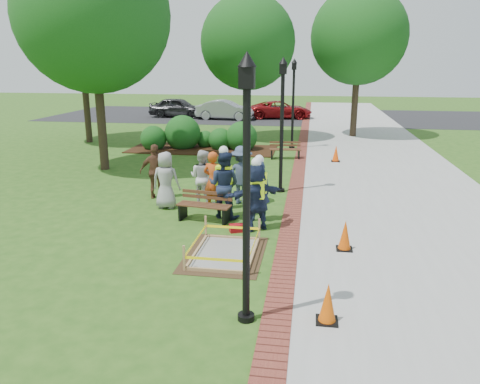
% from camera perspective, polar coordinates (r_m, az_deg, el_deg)
% --- Properties ---
extents(ground, '(100.00, 100.00, 0.00)m').
position_cam_1_polar(ground, '(10.86, -3.60, -6.67)').
color(ground, '#285116').
rests_on(ground, ground).
extents(sidewalk, '(6.00, 60.00, 0.02)m').
position_cam_1_polar(sidewalk, '(20.42, 16.51, 3.38)').
color(sidewalk, '#9E9E99').
rests_on(sidewalk, ground).
extents(brick_edging, '(0.50, 60.00, 0.03)m').
position_cam_1_polar(brick_edging, '(20.23, 7.34, 3.80)').
color(brick_edging, maroon).
rests_on(brick_edging, ground).
extents(mulch_bed, '(7.00, 3.00, 0.05)m').
position_cam_1_polar(mulch_bed, '(22.79, -4.57, 5.22)').
color(mulch_bed, '#381E0F').
rests_on(mulch_bed, ground).
extents(parking_lot, '(36.00, 12.00, 0.01)m').
position_cam_1_polar(parking_lot, '(37.10, 5.40, 9.20)').
color(parking_lot, black).
rests_on(parking_lot, ground).
extents(wet_concrete_pad, '(1.72, 2.31, 0.55)m').
position_cam_1_polar(wet_concrete_pad, '(10.33, -1.89, -6.44)').
color(wet_concrete_pad, '#47331E').
rests_on(wet_concrete_pad, ground).
extents(bench_near, '(1.49, 0.70, 0.77)m').
position_cam_1_polar(bench_near, '(12.50, -4.38, -2.45)').
color(bench_near, '#52331C').
rests_on(bench_near, ground).
extents(bench_far, '(1.40, 0.61, 0.74)m').
position_cam_1_polar(bench_far, '(20.60, 5.52, 4.70)').
color(bench_far, brown).
rests_on(bench_far, ground).
extents(cone_front, '(0.36, 0.36, 0.71)m').
position_cam_1_polar(cone_front, '(7.89, 10.64, -13.25)').
color(cone_front, black).
rests_on(cone_front, ground).
extents(cone_back, '(0.36, 0.36, 0.71)m').
position_cam_1_polar(cone_back, '(10.79, 12.67, -5.25)').
color(cone_back, black).
rests_on(cone_back, ground).
extents(cone_far, '(0.36, 0.36, 0.70)m').
position_cam_1_polar(cone_far, '(20.25, 11.60, 4.56)').
color(cone_far, black).
rests_on(cone_far, ground).
extents(toolbox, '(0.44, 0.34, 0.19)m').
position_cam_1_polar(toolbox, '(11.73, -0.32, -4.42)').
color(toolbox, maroon).
rests_on(toolbox, ground).
extents(lamp_near, '(0.28, 0.28, 4.26)m').
position_cam_1_polar(lamp_near, '(7.06, 0.81, 2.24)').
color(lamp_near, black).
rests_on(lamp_near, ground).
extents(lamp_mid, '(0.28, 0.28, 4.26)m').
position_cam_1_polar(lamp_mid, '(14.93, 5.15, 9.28)').
color(lamp_mid, black).
rests_on(lamp_mid, ground).
extents(lamp_far, '(0.28, 0.28, 4.26)m').
position_cam_1_polar(lamp_far, '(22.88, 6.51, 11.43)').
color(lamp_far, black).
rests_on(lamp_far, ground).
extents(tree_left, '(5.63, 5.63, 8.55)m').
position_cam_1_polar(tree_left, '(18.95, -17.49, 19.84)').
color(tree_left, '#3D2D1E').
rests_on(tree_left, ground).
extents(tree_back, '(4.93, 4.93, 7.55)m').
position_cam_1_polar(tree_back, '(25.58, 0.97, 17.78)').
color(tree_back, '#3D2D1E').
rests_on(tree_back, ground).
extents(tree_right, '(5.19, 5.19, 8.03)m').
position_cam_1_polar(tree_right, '(27.35, 14.32, 17.90)').
color(tree_right, '#3D2D1E').
rests_on(tree_right, ground).
extents(tree_far, '(5.75, 5.75, 8.68)m').
position_cam_1_polar(tree_far, '(25.88, -18.96, 18.56)').
color(tree_far, '#3D2D1E').
rests_on(tree_far, ground).
extents(shrub_a, '(1.24, 1.24, 1.24)m').
position_cam_1_polar(shrub_a, '(23.16, -10.45, 5.13)').
color(shrub_a, '#164E17').
rests_on(shrub_a, ground).
extents(shrub_b, '(1.74, 1.74, 1.74)m').
position_cam_1_polar(shrub_b, '(23.27, -6.94, 5.33)').
color(shrub_b, '#164E17').
rests_on(shrub_b, ground).
extents(shrub_c, '(1.13, 1.13, 1.13)m').
position_cam_1_polar(shrub_c, '(22.75, -2.40, 5.19)').
color(shrub_c, '#164E17').
rests_on(shrub_c, ground).
extents(shrub_d, '(1.49, 1.49, 1.49)m').
position_cam_1_polar(shrub_d, '(22.61, 0.20, 5.14)').
color(shrub_d, '#164E17').
rests_on(shrub_d, ground).
extents(shrub_e, '(0.88, 0.88, 0.88)m').
position_cam_1_polar(shrub_e, '(23.46, -4.22, 5.48)').
color(shrub_e, '#164E17').
rests_on(shrub_e, ground).
extents(casual_person_a, '(0.54, 0.36, 1.65)m').
position_cam_1_polar(casual_person_a, '(13.59, -9.03, 1.42)').
color(casual_person_a, gray).
rests_on(casual_person_a, ground).
extents(casual_person_b, '(0.62, 0.49, 1.70)m').
position_cam_1_polar(casual_person_b, '(13.28, -3.26, 1.36)').
color(casual_person_b, '#C44517').
rests_on(casual_person_b, ground).
extents(casual_person_c, '(0.59, 0.47, 1.63)m').
position_cam_1_polar(casual_person_c, '(13.86, -4.61, 1.80)').
color(casual_person_c, silver).
rests_on(casual_person_c, ground).
extents(casual_person_d, '(0.61, 0.46, 1.69)m').
position_cam_1_polar(casual_person_d, '(14.65, -10.20, 2.47)').
color(casual_person_d, brown).
rests_on(casual_person_d, ground).
extents(casual_person_e, '(0.62, 0.47, 1.74)m').
position_cam_1_polar(casual_person_e, '(13.83, 0.23, 2.06)').
color(casual_person_e, '#374761').
rests_on(casual_person_e, ground).
extents(hivis_worker_a, '(0.65, 0.61, 1.86)m').
position_cam_1_polar(hivis_worker_a, '(11.65, 1.97, -0.29)').
color(hivis_worker_a, '#1A2645').
rests_on(hivis_worker_a, ground).
extents(hivis_worker_b, '(0.56, 0.40, 1.79)m').
position_cam_1_polar(hivis_worker_b, '(12.32, 2.30, 0.45)').
color(hivis_worker_b, '#191F42').
rests_on(hivis_worker_b, ground).
extents(hivis_worker_c, '(0.65, 0.49, 1.97)m').
position_cam_1_polar(hivis_worker_c, '(12.57, -1.98, 1.15)').
color(hivis_worker_c, '#1B2048').
rests_on(hivis_worker_c, ground).
extents(parked_car_a, '(2.38, 5.06, 1.62)m').
position_cam_1_polar(parked_car_a, '(36.50, -7.48, 9.02)').
color(parked_car_a, '#27272A').
rests_on(parked_car_a, ground).
extents(parked_car_b, '(2.41, 4.82, 1.52)m').
position_cam_1_polar(parked_car_b, '(34.75, -1.80, 8.82)').
color(parked_car_b, '#97989B').
rests_on(parked_car_b, ground).
extents(parked_car_c, '(2.44, 4.52, 1.40)m').
position_cam_1_polar(parked_car_c, '(35.60, 4.95, 8.93)').
color(parked_car_c, maroon).
rests_on(parked_car_c, ground).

